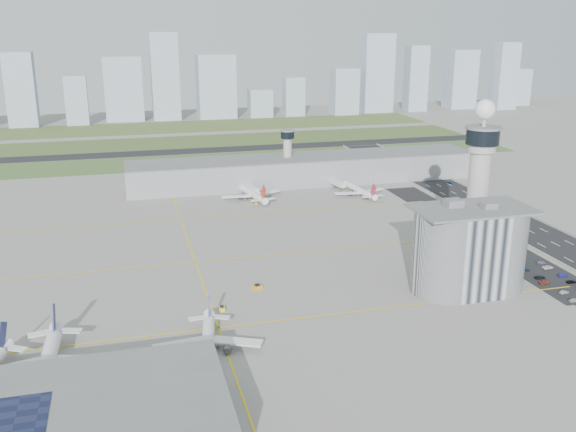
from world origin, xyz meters
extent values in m
plane|color=gray|center=(0.00, 0.00, 0.00)|extent=(1000.00, 1000.00, 0.00)
cube|color=#4C6B32|center=(-20.00, 225.00, 0.04)|extent=(480.00, 50.00, 0.08)
cube|color=#445729|center=(-20.00, 300.00, 0.04)|extent=(480.00, 60.00, 0.08)
cube|color=#405327|center=(-20.00, 380.00, 0.04)|extent=(480.00, 70.00, 0.08)
cube|color=black|center=(-20.00, 262.00, 0.06)|extent=(480.00, 22.00, 0.10)
cube|color=black|center=(115.00, 0.00, 0.05)|extent=(28.00, 500.00, 0.10)
cube|color=#9E9E99|center=(101.00, 0.00, 0.60)|extent=(0.60, 500.00, 1.20)
cube|color=black|center=(90.00, -10.00, 0.04)|extent=(18.00, 260.00, 0.08)
cube|color=black|center=(88.00, -22.00, 0.05)|extent=(20.00, 44.00, 0.10)
cube|color=yellow|center=(-40.00, -30.00, 0.01)|extent=(260.00, 0.60, 0.01)
cube|color=yellow|center=(-40.00, 30.00, 0.01)|extent=(260.00, 0.60, 0.01)
cube|color=yellow|center=(-40.00, 90.00, 0.01)|extent=(260.00, 0.60, 0.01)
cube|color=yellow|center=(-40.00, 30.00, 0.01)|extent=(0.60, 260.00, 0.01)
cylinder|color=#ADAAA5|center=(72.00, 8.00, 24.00)|extent=(8.40, 8.40, 48.00)
cylinder|color=#ADAAA5|center=(72.00, 8.00, 46.00)|extent=(11.00, 11.00, 4.00)
cylinder|color=black|center=(72.00, 8.00, 50.00)|extent=(13.00, 13.00, 6.00)
cylinder|color=slate|center=(72.00, 8.00, 53.50)|extent=(14.00, 14.00, 1.00)
cylinder|color=#ADAAA5|center=(72.00, 8.00, 56.00)|extent=(1.60, 1.60, 5.00)
sphere|color=white|center=(72.00, 8.00, 60.50)|extent=(8.00, 8.00, 8.00)
cylinder|color=#ADAAA5|center=(30.00, 150.00, 14.00)|extent=(5.00, 5.00, 28.00)
cylinder|color=black|center=(30.00, 150.00, 29.00)|extent=(8.00, 8.00, 4.00)
cylinder|color=slate|center=(30.00, 150.00, 31.50)|extent=(8.60, 8.60, 0.80)
cube|color=#B2B2B7|center=(52.00, -22.00, 15.00)|extent=(18.00, 24.00, 30.00)
cylinder|color=#B2B2B7|center=(43.00, -22.00, 15.00)|extent=(24.00, 24.00, 30.00)
cylinder|color=#B2B2B7|center=(61.00, -22.00, 15.00)|extent=(24.00, 24.00, 30.00)
cube|color=slate|center=(52.00, -22.00, 30.40)|extent=(42.00, 24.00, 0.80)
cube|color=slate|center=(46.00, -19.00, 32.00)|extent=(6.00, 5.00, 3.00)
cube|color=slate|center=(57.00, -24.00, 31.70)|extent=(5.00, 4.00, 2.40)
cube|color=gray|center=(40.00, 148.00, 7.50)|extent=(210.00, 32.00, 15.00)
cube|color=slate|center=(40.00, 148.00, 15.40)|extent=(210.00, 32.00, 0.80)
cube|color=slate|center=(-88.00, -82.00, 12.40)|extent=(84.00, 42.00, 0.80)
imported|color=silver|center=(82.69, -41.69, 0.65)|extent=(3.93, 1.83, 1.30)
imported|color=gray|center=(83.86, -34.76, 0.57)|extent=(3.60, 1.66, 1.14)
imported|color=#AC3C1A|center=(82.65, -25.31, 0.58)|extent=(4.30, 2.24, 1.16)
imported|color=black|center=(84.03, -20.72, 0.63)|extent=(4.34, 1.81, 1.25)
imported|color=#122A4E|center=(83.14, -12.35, 0.63)|extent=(3.74, 1.57, 1.26)
imported|color=silver|center=(84.18, -6.81, 0.55)|extent=(3.45, 1.60, 1.09)
imported|color=black|center=(92.73, -27.29, 0.64)|extent=(3.76, 1.53, 1.28)
imported|color=navy|center=(93.84, -20.90, 0.62)|extent=(3.84, 1.50, 1.25)
imported|color=white|center=(93.37, -12.42, 0.64)|extent=(4.72, 2.42, 1.28)
imported|color=slate|center=(94.07, -7.09, 0.54)|extent=(3.84, 1.81, 1.08)
imported|color=black|center=(114.02, 37.91, 0.55)|extent=(1.31, 3.37, 1.09)
imported|color=navy|center=(122.99, 121.39, 0.58)|extent=(2.22, 4.31, 1.16)
imported|color=slate|center=(107.02, 180.77, 0.65)|extent=(1.89, 3.93, 1.30)
cube|color=#9EADC1|center=(-150.11, 419.66, 33.44)|extent=(25.49, 20.39, 66.89)
cube|color=#9EADC1|center=(-102.68, 417.90, 22.60)|extent=(20.04, 16.03, 45.20)
cube|color=#9EADC1|center=(-59.44, 436.89, 30.61)|extent=(35.76, 28.61, 61.22)
cube|color=#9EADC1|center=(-19.42, 431.56, 41.69)|extent=(26.33, 21.06, 83.39)
cube|color=#9EADC1|center=(30.27, 432.32, 31.06)|extent=(36.96, 29.57, 62.11)
cube|color=#9EADC1|center=(73.27, 423.68, 13.87)|extent=(23.01, 18.41, 27.75)
cube|color=#9EADC1|center=(108.28, 423.34, 19.48)|extent=(20.22, 16.18, 38.97)
cube|color=#9EADC1|center=(162.17, 421.29, 23.44)|extent=(26.14, 20.92, 46.89)
cube|color=#9EADC1|center=(201.27, 433.27, 40.60)|extent=(32.26, 25.81, 81.20)
cube|color=#9EADC1|center=(244.74, 426.38, 34.37)|extent=(21.59, 17.28, 68.75)
cube|color=#9EADC1|center=(302.83, 435.54, 31.70)|extent=(30.25, 24.20, 63.40)
cube|color=#9EADC1|center=(345.49, 415.96, 35.78)|extent=(23.04, 18.43, 71.56)
cube|color=#9EADC1|center=(382.05, 443.29, 20.53)|extent=(22.64, 18.11, 41.06)
camera|label=1|loc=(-65.59, -213.89, 93.54)|focal=40.00mm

